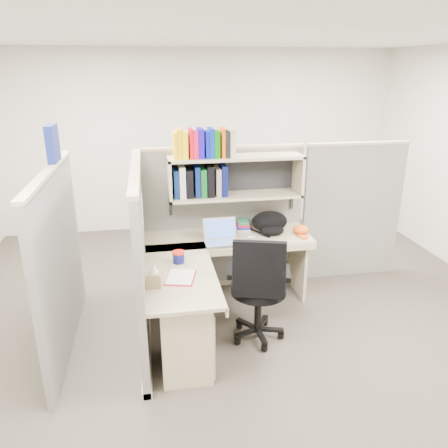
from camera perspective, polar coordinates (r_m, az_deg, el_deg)
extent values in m
plane|color=#342F28|center=(4.45, 1.87, -13.06)|extent=(6.00, 6.00, 0.00)
plane|color=beige|center=(6.79, -3.23, 10.69)|extent=(6.00, 0.00, 6.00)
plane|color=silver|center=(3.76, 2.37, 24.13)|extent=(6.00, 6.00, 0.00)
cube|color=#62625D|center=(4.90, -0.16, 0.53)|extent=(1.80, 0.06, 1.60)
cube|color=tan|center=(4.70, -0.17, 9.97)|extent=(1.80, 0.08, 0.03)
cube|color=#62625D|center=(4.00, -10.76, -4.38)|extent=(0.06, 1.80, 1.60)
cube|color=tan|center=(3.75, -11.55, 7.08)|extent=(0.08, 1.80, 0.03)
cube|color=#62625D|center=(4.08, -20.65, -4.86)|extent=(0.06, 1.80, 1.60)
cube|color=#62625D|center=(5.37, 16.37, 1.45)|extent=(1.20, 0.06, 1.60)
cube|color=navy|center=(4.14, -21.48, 9.76)|extent=(0.07, 0.27, 0.32)
cube|color=white|center=(4.00, -10.64, 1.76)|extent=(0.00, 0.21, 0.28)
cube|color=tan|center=(4.53, 1.53, 8.71)|extent=(1.40, 0.34, 0.03)
cube|color=tan|center=(4.63, 1.48, 3.72)|extent=(1.40, 0.34, 0.03)
cube|color=tan|center=(4.50, -7.13, 5.79)|extent=(0.03, 0.34, 0.44)
cube|color=tan|center=(4.76, 9.67, 6.44)|extent=(0.03, 0.34, 0.44)
cube|color=black|center=(4.73, 1.12, 6.63)|extent=(1.38, 0.01, 0.41)
cube|color=#F8BC05|center=(4.41, -6.45, 10.19)|extent=(0.03, 0.20, 0.26)
cube|color=#E7A904|center=(4.41, -5.89, 10.41)|extent=(0.05, 0.20, 0.29)
cube|color=#DBD404|center=(4.42, -5.19, 10.25)|extent=(0.06, 0.20, 0.26)
cube|color=red|center=(4.42, -4.37, 10.48)|extent=(0.04, 0.20, 0.29)
cube|color=red|center=(4.43, -3.80, 10.31)|extent=(0.05, 0.20, 0.26)
cube|color=#1905A8|center=(4.43, -3.11, 10.53)|extent=(0.06, 0.20, 0.29)
cube|color=#0513A5|center=(4.44, -2.29, 10.36)|extent=(0.04, 0.20, 0.26)
cube|color=navy|center=(4.44, -1.73, 10.57)|extent=(0.04, 0.20, 0.29)
cube|color=#075F07|center=(4.45, -1.05, 10.41)|extent=(0.06, 0.20, 0.26)
cube|color=#E24C05|center=(4.46, -0.23, 10.62)|extent=(0.04, 0.20, 0.29)
cube|color=black|center=(4.47, 0.32, 10.44)|extent=(0.05, 0.20, 0.26)
cube|color=#B8A58E|center=(4.48, 1.00, 10.65)|extent=(0.06, 0.20, 0.29)
cube|color=#071A4B|center=(4.53, -6.30, 5.34)|extent=(0.05, 0.24, 0.29)
cube|color=silver|center=(4.53, -5.52, 5.57)|extent=(0.06, 0.24, 0.32)
cube|color=black|center=(4.54, -4.60, 5.43)|extent=(0.07, 0.24, 0.29)
cube|color=#07164C|center=(4.54, -3.57, 5.66)|extent=(0.05, 0.24, 0.32)
cube|color=#0A4919|center=(4.55, -2.79, 5.52)|extent=(0.06, 0.24, 0.29)
cube|color=black|center=(4.56, -1.89, 5.74)|extent=(0.07, 0.24, 0.32)
cube|color=gray|center=(4.58, -0.87, 5.60)|extent=(0.05, 0.24, 0.29)
cube|color=#060D45|center=(4.58, -0.10, 5.82)|extent=(0.06, 0.24, 0.32)
cube|color=tan|center=(4.63, 0.54, -1.78)|extent=(1.74, 0.60, 0.03)
cube|color=tan|center=(3.86, -5.76, -6.43)|extent=(0.60, 1.34, 0.03)
cube|color=tan|center=(4.37, 1.25, -3.63)|extent=(1.74, 0.02, 0.07)
cube|color=tan|center=(3.90, -1.32, -6.59)|extent=(0.02, 1.34, 0.07)
cube|color=tan|center=(3.74, -5.13, -13.94)|extent=(0.40, 0.55, 0.68)
cube|color=tan|center=(3.65, -1.88, -11.06)|extent=(0.02, 0.50, 0.16)
cube|color=tan|center=(3.75, -1.85, -13.43)|extent=(0.02, 0.50, 0.16)
cube|color=tan|center=(3.87, -1.81, -16.15)|extent=(0.02, 0.50, 0.22)
cube|color=#B2B2B7|center=(3.66, -1.72, -11.05)|extent=(0.01, 0.12, 0.01)
cube|color=tan|center=(4.99, 9.56, -4.95)|extent=(0.03, 0.55, 0.70)
cylinder|color=#0E1255|center=(4.01, -5.96, -4.40)|extent=(0.10, 0.10, 0.09)
cylinder|color=red|center=(3.99, -5.98, -3.72)|extent=(0.11, 0.11, 0.02)
ellipsoid|color=#93ACD1|center=(4.56, 3.58, -1.72)|extent=(0.11, 0.08, 0.04)
cylinder|color=white|center=(4.71, -0.59, -0.59)|extent=(0.08, 0.08, 0.09)
cylinder|color=black|center=(4.02, 4.55, -8.39)|extent=(0.51, 0.51, 0.08)
cube|color=black|center=(3.68, 4.58, -5.97)|extent=(0.44, 0.17, 0.51)
cylinder|color=black|center=(4.12, 4.47, -10.97)|extent=(0.07, 0.07, 0.44)
cylinder|color=black|center=(4.26, 4.38, -13.93)|extent=(0.49, 0.49, 0.11)
cube|color=black|center=(3.95, 0.90, -6.11)|extent=(0.12, 0.29, 0.04)
cube|color=black|center=(3.95, 8.34, -6.37)|extent=(0.12, 0.29, 0.04)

